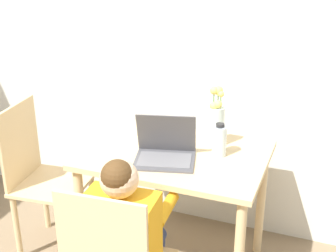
# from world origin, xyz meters

# --- Properties ---
(wall_back) EXTENTS (6.40, 0.05, 2.50)m
(wall_back) POSITION_xyz_m (0.00, 2.23, 1.25)
(wall_back) COLOR silver
(wall_back) RESTS_ON ground_plane
(dining_table) EXTENTS (0.97, 0.69, 0.73)m
(dining_table) POSITION_xyz_m (-0.00, 1.68, 0.62)
(dining_table) COLOR #D6B784
(dining_table) RESTS_ON ground_plane
(chair_spare) EXTENTS (0.44, 0.44, 0.93)m
(chair_spare) POSITION_xyz_m (-0.81, 1.57, 0.48)
(chair_spare) COLOR #D6B784
(chair_spare) RESTS_ON ground_plane
(person_seated) EXTENTS (0.34, 0.44, 1.00)m
(person_seated) POSITION_xyz_m (-0.01, 1.09, 0.62)
(person_seated) COLOR orange
(person_seated) RESTS_ON ground_plane
(laptop) EXTENTS (0.36, 0.32, 0.24)m
(laptop) POSITION_xyz_m (-0.03, 1.59, 0.79)
(laptop) COLOR #4C4C51
(laptop) RESTS_ON dining_table
(flower_vase) EXTENTS (0.09, 0.09, 0.33)m
(flower_vase) POSITION_xyz_m (0.17, 1.86, 0.88)
(flower_vase) COLOR silver
(flower_vase) RESTS_ON dining_table
(water_bottle) EXTENTS (0.08, 0.08, 0.18)m
(water_bottle) POSITION_xyz_m (0.23, 1.73, 0.82)
(water_bottle) COLOR silver
(water_bottle) RESTS_ON dining_table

